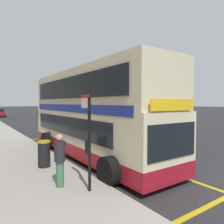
{
  "coord_description": "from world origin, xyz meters",
  "views": [
    {
      "loc": [
        -7.65,
        -2.91,
        2.79
      ],
      "look_at": [
        -0.01,
        8.15,
        2.18
      ],
      "focal_mm": 33.32,
      "sensor_mm": 36.0,
      "label": 1
    }
  ],
  "objects": [
    {
      "name": "bus_stop_sign",
      "position": [
        -4.72,
        2.58,
        1.81
      ],
      "size": [
        0.09,
        0.51,
        2.89
      ],
      "color": "black",
      "rests_on": "pavement_near"
    },
    {
      "name": "parked_car_white_across",
      "position": [
        2.59,
        29.31,
        0.8
      ],
      "size": [
        2.09,
        4.2,
        1.62
      ],
      "rotation": [
        0.0,
        0.0,
        0.04
      ],
      "color": "silver",
      "rests_on": "ground"
    },
    {
      "name": "double_decker_bus",
      "position": [
        -2.46,
        6.6,
        2.06
      ],
      "size": [
        3.2,
        10.67,
        4.4
      ],
      "color": "beige",
      "rests_on": "ground"
    },
    {
      "name": "parked_car_navy_ahead",
      "position": [
        4.79,
        38.58,
        0.8
      ],
      "size": [
        2.09,
        4.2,
        1.62
      ],
      "rotation": [
        0.0,
        0.0,
        3.13
      ],
      "color": "navy",
      "rests_on": "ground"
    },
    {
      "name": "litter_bin",
      "position": [
        -5.14,
        5.65,
        0.68
      ],
      "size": [
        0.52,
        0.52,
        1.08
      ],
      "color": "black",
      "rests_on": "pavement_near"
    },
    {
      "name": "pedestrian_waiting_near_sign",
      "position": [
        -5.34,
        3.32,
        1.04
      ],
      "size": [
        0.34,
        0.34,
        1.66
      ],
      "color": "#3F724C",
      "rests_on": "pavement_near"
    },
    {
      "name": "ground_plane",
      "position": [
        0.0,
        32.0,
        0.0
      ],
      "size": [
        260.0,
        260.0,
        0.0
      ],
      "primitive_type": "plane",
      "color": "#28282B"
    },
    {
      "name": "bus_bay_markings",
      "position": [
        -2.55,
        6.73,
        0.01
      ],
      "size": [
        2.91,
        13.42,
        0.01
      ],
      "color": "gold",
      "rests_on": "ground"
    }
  ]
}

